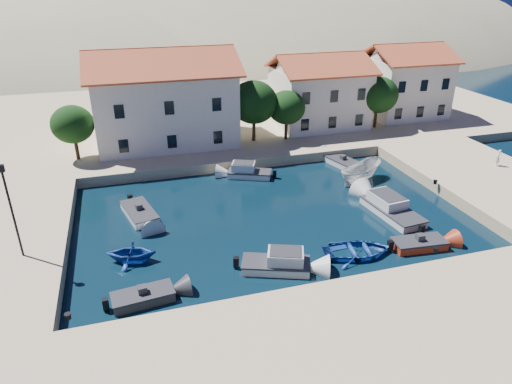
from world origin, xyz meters
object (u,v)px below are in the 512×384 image
pedestrian (498,158)px  lamppost (10,203)px  building_right (405,80)px  boat_east (360,181)px  building_mid (319,89)px  cabin_cruiser_east (392,209)px  rowboat_south (357,255)px  cabin_cruiser_south (276,263)px  building_left (164,96)px

pedestrian → lamppost: bearing=-37.1°
building_right → boat_east: (-14.03, -15.60, -5.47)m
building_mid → cabin_cruiser_east: bearing=-97.5°
rowboat_south → boat_east: size_ratio=0.92×
cabin_cruiser_east → boat_east: (0.76, 6.70, -0.48)m
building_mid → cabin_cruiser_south: (-14.05, -25.75, -4.75)m
lamppost → cabin_cruiser_south: (15.45, -4.75, -4.28)m
lamppost → boat_east: bearing=13.1°
lamppost → pedestrian: bearing=5.6°
pedestrian → boat_east: bearing=-53.4°
pedestrian → building_left: bearing=-71.8°
building_mid → building_right: bearing=4.8°
building_right → lamppost: (-41.50, -22.00, -0.72)m
lamppost → cabin_cruiser_south: size_ratio=1.31×
building_right → pedestrian: bearing=-93.6°
pedestrian → rowboat_south: bearing=-18.2°
boat_east → pedestrian: pedestrian is taller
lamppost → building_left: bearing=60.1°
building_left → rowboat_south: 27.23m
cabin_cruiser_east → boat_east: 6.76m
cabin_cruiser_south → pedestrian: bearing=40.0°
building_mid → boat_east: building_mid is taller
rowboat_south → cabin_cruiser_east: 6.96m
lamppost → cabin_cruiser_east: 27.04m
cabin_cruiser_south → building_mid: bearing=82.1°
building_right → rowboat_south: (-20.17, -26.70, -5.47)m
cabin_cruiser_east → building_left: bearing=31.0°
building_mid → cabin_cruiser_east: 22.00m
building_right → cabin_cruiser_south: (-26.05, -26.75, -5.00)m
cabin_cruiser_south → pedestrian: size_ratio=3.01×
building_left → cabin_cruiser_south: bearing=-80.9°
building_mid → building_right: size_ratio=1.11×
building_left → rowboat_south: size_ratio=3.16×
building_mid → boat_east: size_ratio=2.07×
rowboat_south → boat_east: bearing=-21.2°
cabin_cruiser_south → boat_east: 16.40m
lamppost → rowboat_south: (21.33, -4.70, -4.75)m
building_left → building_right: size_ratio=1.56×
building_mid → building_left: bearing=-176.8°
building_right → boat_east: bearing=-132.0°
building_right → boat_east: size_ratio=1.87×
boat_east → lamppost: bearing=78.6°
lamppost → pedestrian: lamppost is taller
building_mid → cabin_cruiser_east: building_mid is taller
building_right → boat_east: building_right is taller
cabin_cruiser_south → pedestrian: 26.41m
rowboat_south → pedestrian: pedestrian is taller
building_left → boat_east: 21.80m
cabin_cruiser_south → building_left: bearing=119.8°
building_mid → cabin_cruiser_east: size_ratio=1.77×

